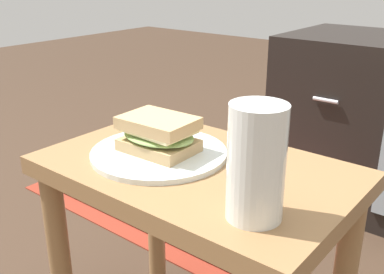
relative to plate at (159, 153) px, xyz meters
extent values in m
cube|color=olive|center=(0.08, 0.01, -0.02)|extent=(0.56, 0.36, 0.04)
cylinder|color=olive|center=(-0.17, -0.13, -0.25)|extent=(0.04, 0.04, 0.43)
cylinder|color=olive|center=(-0.17, 0.16, -0.25)|extent=(0.04, 0.04, 0.43)
cylinder|color=silver|center=(0.02, 0.73, -0.06)|extent=(0.08, 0.01, 0.01)
cylinder|color=silver|center=(0.02, 0.73, -0.28)|extent=(0.08, 0.01, 0.01)
cube|color=maroon|center=(-0.42, 0.56, -0.46)|extent=(1.01, 0.66, 0.01)
cube|color=#BA5B4C|center=(-0.42, 0.56, -0.46)|extent=(0.83, 0.54, 0.00)
cylinder|color=silver|center=(0.00, 0.00, 0.00)|extent=(0.26, 0.26, 0.01)
cube|color=tan|center=(0.00, 0.00, 0.02)|extent=(0.14, 0.10, 0.02)
ellipsoid|color=#8CB260|center=(0.00, 0.00, 0.03)|extent=(0.15, 0.11, 0.02)
cube|color=beige|center=(0.00, 0.00, 0.05)|extent=(0.13, 0.09, 0.01)
cube|color=tan|center=(0.00, 0.00, 0.06)|extent=(0.14, 0.10, 0.02)
cylinder|color=silver|center=(0.26, -0.08, 0.08)|extent=(0.08, 0.08, 0.17)
cylinder|color=#B26014|center=(0.26, -0.08, 0.07)|extent=(0.07, 0.07, 0.14)
cylinder|color=white|center=(0.26, -0.08, 0.14)|extent=(0.07, 0.07, 0.01)
camera|label=1|loc=(0.54, -0.58, 0.33)|focal=42.60mm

